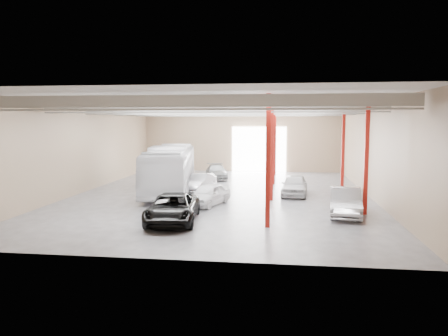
% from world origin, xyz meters
% --- Properties ---
extents(depot_shell, '(22.12, 32.12, 7.06)m').
position_xyz_m(depot_shell, '(0.13, 0.48, 4.98)').
color(depot_shell, '#45454A').
rests_on(depot_shell, ground).
extents(coach_bus, '(5.00, 13.52, 3.68)m').
position_xyz_m(coach_bus, '(-4.26, 0.80, 1.84)').
color(coach_bus, silver).
rests_on(coach_bus, ground).
extents(black_sedan, '(3.17, 5.90, 1.57)m').
position_xyz_m(black_sedan, '(-1.44, -9.58, 0.79)').
color(black_sedan, black).
rests_on(black_sedan, ground).
extents(car_row_a, '(2.93, 4.56, 1.45)m').
position_xyz_m(car_row_a, '(-0.34, -4.38, 0.72)').
color(car_row_a, white).
rests_on(car_row_a, ground).
extents(car_row_b, '(2.15, 4.39, 1.39)m').
position_xyz_m(car_row_b, '(-2.00, 1.50, 0.69)').
color(car_row_b, '#A9AAAE').
rests_on(car_row_b, ground).
extents(car_row_c, '(2.94, 5.06, 1.38)m').
position_xyz_m(car_row_c, '(-1.78, 9.02, 0.69)').
color(car_row_c, slate).
rests_on(car_row_c, ground).
extents(car_right_near, '(2.29, 5.17, 1.65)m').
position_xyz_m(car_right_near, '(8.30, -6.48, 0.82)').
color(car_right_near, '#ABABB0').
rests_on(car_right_near, ground).
extents(car_right_far, '(2.21, 4.77, 1.58)m').
position_xyz_m(car_right_far, '(5.50, 0.30, 0.79)').
color(car_right_far, silver).
rests_on(car_right_far, ground).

